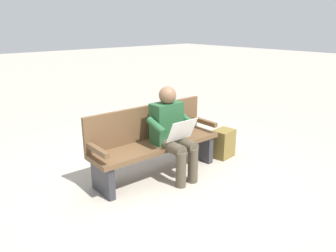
# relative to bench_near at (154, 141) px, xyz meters

# --- Properties ---
(ground_plane) EXTENTS (40.00, 40.00, 0.00)m
(ground_plane) POSITION_rel_bench_near_xyz_m (0.00, 0.07, -0.46)
(ground_plane) COLOR #A89E8E
(bench_near) EXTENTS (1.81, 0.53, 0.90)m
(bench_near) POSITION_rel_bench_near_xyz_m (0.00, 0.00, 0.00)
(bench_near) COLOR brown
(bench_near) RESTS_ON ground
(person_seated) EXTENTS (0.58, 0.58, 1.18)m
(person_seated) POSITION_rel_bench_near_xyz_m (-0.11, 0.24, 0.17)
(person_seated) COLOR #23512D
(person_seated) RESTS_ON ground
(backpack) EXTENTS (0.33, 0.30, 0.42)m
(backpack) POSITION_rel_bench_near_xyz_m (-1.12, 0.25, -0.25)
(backpack) COLOR brown
(backpack) RESTS_ON ground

